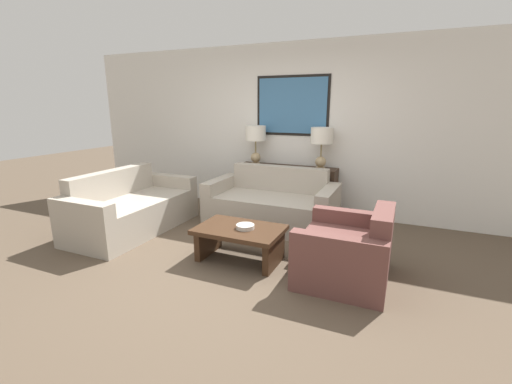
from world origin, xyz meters
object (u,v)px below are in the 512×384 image
Objects in this scene: armchair_near_back_wall at (347,252)px; decorative_bowl at (245,227)px; coffee_table at (240,237)px; couch_by_back_wall at (272,206)px; table_lamp_right at (322,140)px; console_table at (286,190)px; table_lamp_left at (256,137)px; couch_by_side at (132,210)px.

decorative_bowl is at bearing -177.05° from armchair_near_back_wall.
couch_by_back_wall is at bearing 94.26° from coffee_table.
table_lamp_right reaches higher than decorative_bowl.
console_table is at bearing 90.00° from couch_by_back_wall.
couch_by_back_wall is 1.88× the size of armchair_near_back_wall.
table_lamp_left is 0.34× the size of couch_by_back_wall.
console_table is 2.56× the size of table_lamp_right.
couch_by_side reaches higher than decorative_bowl.
table_lamp_left is 2.19m from couch_by_side.
table_lamp_right reaches higher than couch_by_side.
console_table reaches higher than coffee_table.
table_lamp_left is 1.00× the size of table_lamp_right.
armchair_near_back_wall is (1.27, -1.18, -0.01)m from couch_by_back_wall.
armchair_near_back_wall is (0.73, -1.81, -0.93)m from table_lamp_right.
table_lamp_left is 1.07m from table_lamp_right.
couch_by_back_wall is 1.73m from armchair_near_back_wall.
table_lamp_right reaches higher than couch_by_back_wall.
table_lamp_right is (1.07, 0.00, 0.00)m from table_lamp_left.
couch_by_back_wall reaches higher than decorative_bowl.
couch_by_back_wall is 1.00× the size of couch_by_side.
table_lamp_left and table_lamp_right have the same top height.
table_lamp_left is 3.06× the size of decorative_bowl.
couch_by_back_wall is at bearing -49.57° from table_lamp_left.
table_lamp_right is 2.07m from decorative_bowl.
armchair_near_back_wall is (1.27, -1.81, -0.11)m from console_table.
couch_by_side is 1.92m from decorative_bowl.
couch_by_side is 1.88× the size of armchair_near_back_wall.
couch_by_back_wall is 1.26m from decorative_bowl.
coffee_table is at bearing -177.28° from armchair_near_back_wall.
coffee_table is (0.09, -1.24, -0.02)m from couch_by_back_wall.
decorative_bowl is at bearing -82.52° from couch_by_back_wall.
table_lamp_left is at bearing 134.88° from armchair_near_back_wall.
table_lamp_right is at bearing 0.00° from table_lamp_left.
decorative_bowl is 1.11m from armchair_near_back_wall.
couch_by_side is at bearing -137.35° from console_table.
table_lamp_left is 0.65× the size of coffee_table.
couch_by_back_wall is 1.24m from coffee_table.
couch_by_back_wall is at bearing -90.00° from console_table.
console_table is 1.63× the size of armchair_near_back_wall.
couch_by_side is at bearing -150.88° from couch_by_back_wall.
console_table is at bearing 42.65° from couch_by_side.
couch_by_side reaches higher than coffee_table.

